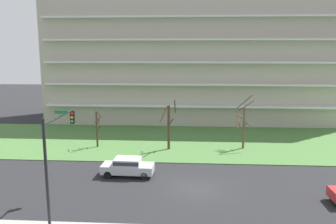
{
  "coord_description": "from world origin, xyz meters",
  "views": [
    {
      "loc": [
        -0.55,
        -25.33,
        10.63
      ],
      "look_at": [
        -2.56,
        6.0,
        4.97
      ],
      "focal_mm": 36.83,
      "sensor_mm": 36.0,
      "label": 1
    }
  ],
  "objects_px": {
    "tree_far_left": "(97,128)",
    "tree_center": "(244,124)",
    "tree_left": "(169,125)",
    "sedan_silver_center_left": "(128,166)",
    "traffic_signal_mast": "(56,147)"
  },
  "relations": [
    {
      "from": "tree_far_left",
      "to": "traffic_signal_mast",
      "type": "bearing_deg",
      "value": -83.54
    },
    {
      "from": "tree_left",
      "to": "tree_center",
      "type": "distance_m",
      "value": 8.09
    },
    {
      "from": "tree_center",
      "to": "sedan_silver_center_left",
      "type": "bearing_deg",
      "value": -141.05
    },
    {
      "from": "tree_left",
      "to": "traffic_signal_mast",
      "type": "distance_m",
      "value": 16.79
    },
    {
      "from": "tree_center",
      "to": "tree_left",
      "type": "bearing_deg",
      "value": -174.06
    },
    {
      "from": "tree_left",
      "to": "tree_center",
      "type": "relative_size",
      "value": 0.95
    },
    {
      "from": "tree_center",
      "to": "sedan_silver_center_left",
      "type": "relative_size",
      "value": 1.32
    },
    {
      "from": "sedan_silver_center_left",
      "to": "traffic_signal_mast",
      "type": "xyz_separation_m",
      "value": [
        -3.12,
        -7.39,
        3.76
      ]
    },
    {
      "from": "tree_center",
      "to": "traffic_signal_mast",
      "type": "relative_size",
      "value": 0.86
    },
    {
      "from": "tree_left",
      "to": "tree_center",
      "type": "bearing_deg",
      "value": 5.94
    },
    {
      "from": "tree_far_left",
      "to": "sedan_silver_center_left",
      "type": "relative_size",
      "value": 0.95
    },
    {
      "from": "tree_center",
      "to": "traffic_signal_mast",
      "type": "bearing_deg",
      "value": -130.97
    },
    {
      "from": "tree_far_left",
      "to": "tree_center",
      "type": "xyz_separation_m",
      "value": [
        15.99,
        0.46,
        0.52
      ]
    },
    {
      "from": "sedan_silver_center_left",
      "to": "traffic_signal_mast",
      "type": "height_order",
      "value": "traffic_signal_mast"
    },
    {
      "from": "tree_center",
      "to": "sedan_silver_center_left",
      "type": "height_order",
      "value": "tree_center"
    }
  ]
}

